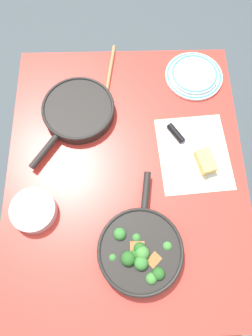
{
  "coord_description": "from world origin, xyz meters",
  "views": [
    {
      "loc": [
        -0.37,
        0.01,
        1.8
      ],
      "look_at": [
        0.0,
        0.0,
        0.79
      ],
      "focal_mm": 32.0,
      "sensor_mm": 36.0,
      "label": 1
    }
  ],
  "objects_px": {
    "skillet_eggs": "(78,110)",
    "prep_bowl_steel": "(34,210)",
    "wooden_spoon": "(107,89)",
    "grater_knife": "(186,146)",
    "skillet_broccoli": "(140,251)",
    "dinner_plate_stack": "(194,75)",
    "cheese_block": "(205,162)"
  },
  "relations": [
    {
      "from": "skillet_broccoli",
      "to": "skillet_eggs",
      "type": "relative_size",
      "value": 1.06
    },
    {
      "from": "grater_knife",
      "to": "cheese_block",
      "type": "bearing_deg",
      "value": 7.84
    },
    {
      "from": "grater_knife",
      "to": "prep_bowl_steel",
      "type": "bearing_deg",
      "value": -99.89
    },
    {
      "from": "dinner_plate_stack",
      "to": "prep_bowl_steel",
      "type": "bearing_deg",
      "value": 132.33
    },
    {
      "from": "skillet_eggs",
      "to": "cheese_block",
      "type": "height_order",
      "value": "skillet_eggs"
    },
    {
      "from": "skillet_eggs",
      "to": "prep_bowl_steel",
      "type": "distance_m",
      "value": 0.41
    },
    {
      "from": "grater_knife",
      "to": "dinner_plate_stack",
      "type": "distance_m",
      "value": 0.32
    },
    {
      "from": "grater_knife",
      "to": "dinner_plate_stack",
      "type": "xyz_separation_m",
      "value": [
        0.32,
        -0.06,
        0.0
      ]
    },
    {
      "from": "cheese_block",
      "to": "prep_bowl_steel",
      "type": "relative_size",
      "value": 0.65
    },
    {
      "from": "wooden_spoon",
      "to": "dinner_plate_stack",
      "type": "height_order",
      "value": "dinner_plate_stack"
    },
    {
      "from": "skillet_eggs",
      "to": "dinner_plate_stack",
      "type": "relative_size",
      "value": 1.63
    },
    {
      "from": "dinner_plate_stack",
      "to": "prep_bowl_steel",
      "type": "relative_size",
      "value": 1.52
    },
    {
      "from": "skillet_broccoli",
      "to": "cheese_block",
      "type": "xyz_separation_m",
      "value": [
        0.31,
        -0.25,
        -0.01
      ]
    },
    {
      "from": "wooden_spoon",
      "to": "cheese_block",
      "type": "xyz_separation_m",
      "value": [
        -0.33,
        -0.36,
        0.01
      ]
    },
    {
      "from": "cheese_block",
      "to": "wooden_spoon",
      "type": "bearing_deg",
      "value": 47.3
    },
    {
      "from": "skillet_broccoli",
      "to": "dinner_plate_stack",
      "type": "xyz_separation_m",
      "value": [
        0.7,
        -0.25,
        -0.02
      ]
    },
    {
      "from": "skillet_broccoli",
      "to": "prep_bowl_steel",
      "type": "xyz_separation_m",
      "value": [
        0.14,
        0.36,
        -0.01
      ]
    },
    {
      "from": "skillet_eggs",
      "to": "cheese_block",
      "type": "bearing_deg",
      "value": 98.81
    },
    {
      "from": "grater_knife",
      "to": "prep_bowl_steel",
      "type": "distance_m",
      "value": 0.6
    },
    {
      "from": "wooden_spoon",
      "to": "skillet_broccoli",
      "type": "bearing_deg",
      "value": 17.84
    },
    {
      "from": "wooden_spoon",
      "to": "prep_bowl_steel",
      "type": "bearing_deg",
      "value": -18.47
    },
    {
      "from": "skillet_eggs",
      "to": "wooden_spoon",
      "type": "bearing_deg",
      "value": 168.72
    },
    {
      "from": "skillet_eggs",
      "to": "grater_knife",
      "type": "height_order",
      "value": "skillet_eggs"
    },
    {
      "from": "skillet_broccoli",
      "to": "dinner_plate_stack",
      "type": "relative_size",
      "value": 1.74
    },
    {
      "from": "wooden_spoon",
      "to": "dinner_plate_stack",
      "type": "relative_size",
      "value": 1.49
    },
    {
      "from": "grater_knife",
      "to": "cheese_block",
      "type": "distance_m",
      "value": 0.09
    },
    {
      "from": "skillet_eggs",
      "to": "prep_bowl_steel",
      "type": "bearing_deg",
      "value": 14.44
    },
    {
      "from": "skillet_eggs",
      "to": "wooden_spoon",
      "type": "xyz_separation_m",
      "value": [
        0.11,
        -0.11,
        -0.02
      ]
    },
    {
      "from": "skillet_eggs",
      "to": "prep_bowl_steel",
      "type": "height_order",
      "value": "skillet_eggs"
    },
    {
      "from": "grater_knife",
      "to": "skillet_broccoli",
      "type": "bearing_deg",
      "value": -59.6
    },
    {
      "from": "grater_knife",
      "to": "cheese_block",
      "type": "height_order",
      "value": "cheese_block"
    },
    {
      "from": "wooden_spoon",
      "to": "grater_knife",
      "type": "distance_m",
      "value": 0.39
    }
  ]
}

